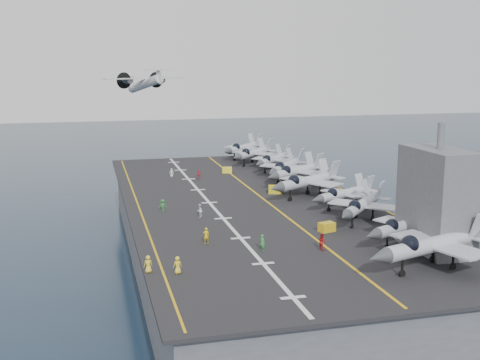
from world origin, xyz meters
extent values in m
plane|color=#142135|center=(0.00, 0.00, 0.00)|extent=(500.00, 500.00, 0.00)
cube|color=#56595E|center=(0.00, 0.00, 5.00)|extent=(36.00, 90.00, 10.00)
cube|color=black|center=(0.00, 0.00, 10.20)|extent=(38.00, 92.00, 0.40)
cube|color=gold|center=(3.00, 0.00, 10.42)|extent=(0.35, 90.00, 0.02)
cube|color=silver|center=(-6.00, 0.00, 10.42)|extent=(0.50, 90.00, 0.02)
cube|color=gold|center=(-17.00, 0.00, 10.42)|extent=(0.25, 90.00, 0.02)
cube|color=gold|center=(18.50, 0.00, 10.42)|extent=(0.25, 90.00, 0.02)
imported|color=yellow|center=(-15.54, -30.83, 11.33)|extent=(1.26, 0.97, 1.87)
imported|color=gold|center=(-10.64, -21.23, 11.42)|extent=(1.28, 0.90, 2.05)
imported|color=silver|center=(-9.12, -8.55, 11.39)|extent=(1.39, 1.41, 1.98)
imported|color=#237E2A|center=(-13.77, -3.75, 11.30)|extent=(1.10, 0.75, 1.81)
imported|color=#BA2732|center=(-4.16, 19.36, 11.30)|extent=(1.29, 1.17, 1.79)
imported|color=silver|center=(-8.74, 23.18, 11.22)|extent=(1.14, 0.93, 1.64)
imported|color=green|center=(-4.78, -25.55, 11.39)|extent=(1.25, 1.42, 1.98)
imported|color=#B21919|center=(2.13, -26.86, 11.39)|extent=(1.07, 1.35, 1.98)
imported|color=yellow|center=(-18.49, -29.76, 11.33)|extent=(1.26, 0.97, 1.87)
camera|label=1|loc=(-23.90, -90.38, 32.15)|focal=45.00mm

